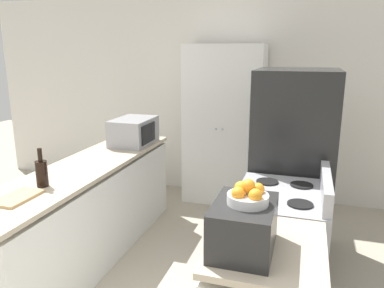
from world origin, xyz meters
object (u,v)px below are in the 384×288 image
object	(u,v)px
stove	(279,249)
fruit_bowl	(248,195)
toaster_oven	(243,226)
pantry_cabinet	(224,125)
wine_bottle	(42,172)
refrigerator	(292,166)
microwave	(134,131)

from	to	relation	value
stove	fruit_bowl	bearing A→B (deg)	-98.14
toaster_oven	fruit_bowl	world-z (taller)	fruit_bowl
pantry_cabinet	wine_bottle	xyz separation A→B (m)	(-0.88, -2.31, 0.03)
stove	refrigerator	world-z (taller)	refrigerator
stove	wine_bottle	bearing A→B (deg)	-167.11
fruit_bowl	wine_bottle	bearing A→B (deg)	163.97
refrigerator	toaster_oven	size ratio (longest dim) A/B	4.14
wine_bottle	toaster_oven	size ratio (longest dim) A/B	0.70
refrigerator	wine_bottle	bearing A→B (deg)	-145.67
pantry_cabinet	microwave	world-z (taller)	pantry_cabinet
fruit_bowl	pantry_cabinet	bearing A→B (deg)	104.86
pantry_cabinet	microwave	size ratio (longest dim) A/B	3.66
toaster_oven	microwave	bearing A→B (deg)	129.12
stove	microwave	distance (m)	2.02
stove	wine_bottle	size ratio (longest dim) A/B	3.62
pantry_cabinet	microwave	xyz separation A→B (m)	(-0.79, -0.91, 0.06)
pantry_cabinet	toaster_oven	size ratio (longest dim) A/B	4.69
pantry_cabinet	stove	size ratio (longest dim) A/B	1.85
fruit_bowl	refrigerator	bearing A→B (deg)	84.71
refrigerator	wine_bottle	size ratio (longest dim) A/B	5.91
microwave	fruit_bowl	size ratio (longest dim) A/B	2.61
stove	microwave	xyz separation A→B (m)	(-1.65, 1.00, 0.59)
toaster_oven	wine_bottle	bearing A→B (deg)	163.73
microwave	wine_bottle	bearing A→B (deg)	-93.34
wine_bottle	toaster_oven	world-z (taller)	wine_bottle
pantry_cabinet	wine_bottle	world-z (taller)	pantry_cabinet
toaster_oven	fruit_bowl	size ratio (longest dim) A/B	2.03
wine_bottle	fruit_bowl	world-z (taller)	fruit_bowl
microwave	fruit_bowl	xyz separation A→B (m)	(1.53, -1.86, 0.15)
pantry_cabinet	stove	xyz separation A→B (m)	(0.86, -1.91, -0.53)
fruit_bowl	toaster_oven	bearing A→B (deg)	-171.94
fruit_bowl	microwave	bearing A→B (deg)	129.47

